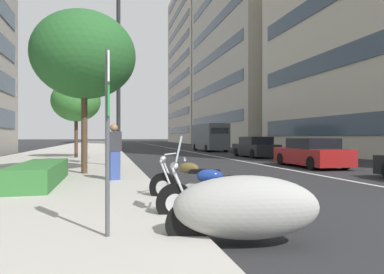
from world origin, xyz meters
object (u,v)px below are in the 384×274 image
(motorcycle_nearest_camera, at_px, (217,196))
(parking_sign_by_curb, at_px, (108,119))
(motorcycle_mid_row, at_px, (195,185))
(street_lamp_with_banners, at_px, (128,58))
(motorcycle_second_in_row, at_px, (244,208))
(street_tree_mid_sidewalk, at_px, (76,101))
(delivery_van_ahead, at_px, (210,137))
(street_tree_near_plaza_corner, at_px, (84,56))
(pedestrian_on_plaza, at_px, (114,151))
(car_far_down_avenue, at_px, (311,153))
(car_approaching_light, at_px, (255,148))

(motorcycle_nearest_camera, distance_m, parking_sign_by_curb, 2.42)
(motorcycle_mid_row, xyz_separation_m, street_lamp_with_banners, (8.54, 0.94, 4.62))
(motorcycle_second_in_row, relative_size, street_tree_mid_sidewalk, 0.43)
(delivery_van_ahead, height_order, street_tree_near_plaza_corner, street_tree_near_plaza_corner)
(pedestrian_on_plaza, bearing_deg, motorcycle_mid_row, 4.20)
(motorcycle_second_in_row, xyz_separation_m, motorcycle_mid_row, (2.77, -0.03, -0.09))
(motorcycle_second_in_row, height_order, street_tree_near_plaza_corner, street_tree_near_plaza_corner)
(motorcycle_second_in_row, bearing_deg, car_far_down_avenue, -114.05)
(motorcycle_nearest_camera, bearing_deg, delivery_van_ahead, -94.88)
(car_far_down_avenue, height_order, street_tree_near_plaza_corner, street_tree_near_plaza_corner)
(parking_sign_by_curb, bearing_deg, street_tree_near_plaza_corner, 5.72)
(motorcycle_mid_row, relative_size, car_far_down_avenue, 0.43)
(car_far_down_avenue, distance_m, delivery_van_ahead, 18.39)
(delivery_van_ahead, bearing_deg, motorcycle_nearest_camera, 161.27)
(motorcycle_second_in_row, height_order, motorcycle_nearest_camera, motorcycle_nearest_camera)
(motorcycle_mid_row, xyz_separation_m, street_tree_near_plaza_corner, (5.81, 2.65, 4.01))
(street_tree_near_plaza_corner, bearing_deg, delivery_van_ahead, -28.74)
(motorcycle_second_in_row, relative_size, parking_sign_by_curb, 0.86)
(car_far_down_avenue, relative_size, street_lamp_with_banners, 0.54)
(pedestrian_on_plaza, bearing_deg, delivery_van_ahead, 135.67)
(street_tree_mid_sidewalk, distance_m, pedestrian_on_plaza, 12.63)
(parking_sign_by_curb, bearing_deg, car_far_down_avenue, -44.43)
(car_far_down_avenue, height_order, pedestrian_on_plaza, pedestrian_on_plaza)
(street_tree_near_plaza_corner, xyz_separation_m, street_tree_mid_sidewalk, (9.96, 1.13, -0.68))
(motorcycle_nearest_camera, bearing_deg, car_approaching_light, -104.75)
(motorcycle_nearest_camera, bearing_deg, car_far_down_avenue, -119.09)
(car_far_down_avenue, bearing_deg, delivery_van_ahead, 0.38)
(car_far_down_avenue, bearing_deg, street_tree_near_plaza_corner, 101.06)
(motorcycle_second_in_row, relative_size, pedestrian_on_plaza, 1.24)
(motorcycle_nearest_camera, distance_m, street_tree_mid_sidewalk, 17.95)
(car_approaching_light, distance_m, delivery_van_ahead, 10.43)
(motorcycle_nearest_camera, distance_m, delivery_van_ahead, 28.59)
(car_approaching_light, distance_m, street_tree_near_plaza_corner, 15.27)
(street_lamp_with_banners, bearing_deg, motorcycle_nearest_camera, -174.55)
(street_lamp_with_banners, xyz_separation_m, pedestrian_on_plaza, (-4.92, 0.69, -4.02))
(car_approaching_light, height_order, parking_sign_by_curb, parking_sign_by_curb)
(motorcycle_second_in_row, bearing_deg, pedestrian_on_plaza, -62.43)
(motorcycle_nearest_camera, bearing_deg, motorcycle_mid_row, -77.52)
(motorcycle_mid_row, relative_size, car_approaching_light, 0.43)
(motorcycle_mid_row, xyz_separation_m, street_tree_mid_sidewalk, (15.76, 3.79, 3.33))
(car_far_down_avenue, bearing_deg, pedestrian_on_plaza, 114.13)
(motorcycle_mid_row, bearing_deg, delivery_van_ahead, -73.93)
(street_tree_near_plaza_corner, xyz_separation_m, pedestrian_on_plaza, (-2.18, -1.01, -3.41))
(motorcycle_second_in_row, height_order, car_far_down_avenue, car_far_down_avenue)
(parking_sign_by_curb, distance_m, street_tree_near_plaza_corner, 8.67)
(pedestrian_on_plaza, bearing_deg, car_far_down_avenue, 92.06)
(street_lamp_with_banners, bearing_deg, street_tree_mid_sidewalk, 21.48)
(car_approaching_light, xyz_separation_m, delivery_van_ahead, (10.40, 0.23, 0.78))
(street_tree_near_plaza_corner, relative_size, street_tree_mid_sidewalk, 1.19)
(motorcycle_mid_row, xyz_separation_m, delivery_van_ahead, (25.86, -8.34, 1.04))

